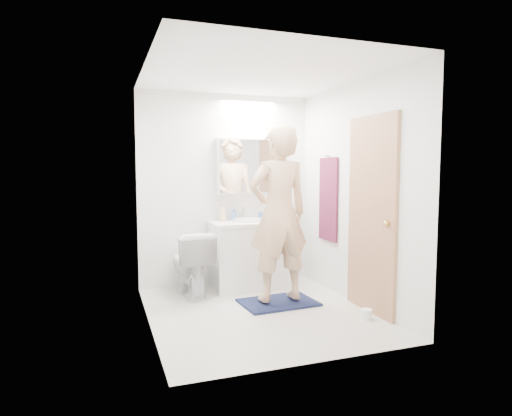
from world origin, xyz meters
name	(u,v)px	position (x,y,z in m)	size (l,w,h in m)	color
floor	(260,312)	(0.00, 0.00, 0.00)	(2.50, 2.50, 0.00)	silver
ceiling	(260,73)	(0.00, 0.00, 2.40)	(2.50, 2.50, 0.00)	white
wall_back	(226,190)	(0.00, 1.25, 1.20)	(2.50, 2.50, 0.00)	white
wall_front	(318,205)	(0.00, -1.25, 1.20)	(2.50, 2.50, 0.00)	white
wall_left	(147,198)	(-1.10, 0.00, 1.20)	(2.50, 2.50, 0.00)	white
wall_right	(355,193)	(1.10, 0.00, 1.20)	(2.50, 2.50, 0.00)	white
vanity_cabinet	(249,256)	(0.21, 0.96, 0.39)	(0.90, 0.55, 0.78)	white
countertop	(249,223)	(0.21, 0.96, 0.80)	(0.95, 0.58, 0.04)	white
sink_basin	(248,220)	(0.21, 0.99, 0.84)	(0.36, 0.36, 0.03)	white
faucet	(243,213)	(0.21, 1.19, 0.90)	(0.02, 0.02, 0.16)	silver
medicine_cabinet	(250,166)	(0.30, 1.18, 1.50)	(0.88, 0.14, 0.70)	white
mirror_panel	(252,166)	(0.30, 1.10, 1.50)	(0.84, 0.01, 0.66)	silver
toilet	(191,263)	(-0.54, 0.85, 0.38)	(0.42, 0.74, 0.75)	white
bath_rug	(278,302)	(0.29, 0.20, 0.01)	(0.80, 0.55, 0.02)	#13213D
person	(279,214)	(0.29, 0.20, 0.99)	(0.68, 0.45, 1.88)	#DBAF83
door	(372,215)	(1.08, -0.35, 1.00)	(0.04, 0.80, 2.00)	tan
door_knob	(386,223)	(1.04, -0.65, 0.95)	(0.06, 0.06, 0.06)	gold
towel	(328,199)	(1.08, 0.55, 1.10)	(0.02, 0.42, 1.00)	#111336
towel_hook	(328,156)	(1.07, 0.55, 1.62)	(0.02, 0.02, 0.07)	silver
soap_bottle_a	(222,212)	(-0.09, 1.11, 0.93)	(0.08, 0.08, 0.22)	beige
soap_bottle_b	(234,214)	(0.07, 1.15, 0.90)	(0.08, 0.08, 0.17)	#5278AF
toothbrush_cup	(262,216)	(0.44, 1.12, 0.86)	(0.09, 0.09, 0.09)	#405AC0
toilet_paper_roll	(366,314)	(0.91, -0.55, 0.05)	(0.11, 0.11, 0.10)	white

